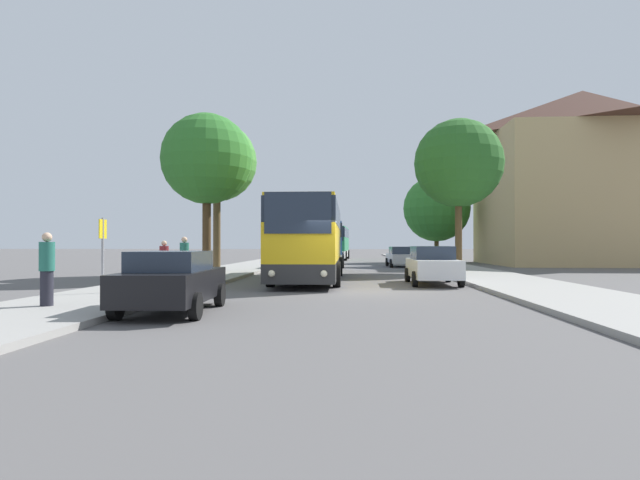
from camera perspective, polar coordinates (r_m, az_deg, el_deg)
The scene contains 18 objects.
ground_plane at distance 17.68m, azimuth 2.65°, elevation -5.91°, with size 300.00×300.00×0.00m, color #565454.
sidewalk_left at distance 19.12m, azimuth -18.92°, elevation -5.25°, with size 4.00×120.00×0.15m, color gray.
sidewalk_right at distance 18.91m, azimuth 24.48°, elevation -5.29°, with size 4.00×120.00×0.15m, color gray.
building_right_background at distance 46.37m, azimuth 27.84°, elevation 6.34°, with size 14.77×11.95×14.26m.
bus_front at distance 22.75m, azimuth -1.16°, elevation 0.02°, with size 2.94×11.24×3.51m.
bus_middle at distance 38.00m, azimuth 0.59°, elevation -0.42°, with size 3.01×11.96×3.19m.
bus_rear at distance 53.61m, azimuth 1.80°, elevation -0.29°, with size 2.95×11.18×3.45m.
parked_car_left_curb at distance 12.75m, azimuth -16.50°, elevation -4.46°, with size 2.12×4.10×1.51m.
parked_car_right_near at distance 21.33m, azimuth 12.72°, elevation -2.77°, with size 1.99×4.32×1.59m.
parked_car_right_far at distance 37.23m, azimuth 9.34°, elevation -1.86°, with size 2.21×4.27×1.49m.
bus_stop_sign at distance 16.98m, azimuth -23.58°, elevation -0.64°, with size 0.08×0.45×2.35m.
pedestrian_waiting_near at distance 14.08m, azimuth -28.75°, elevation -2.88°, with size 0.36×0.36×1.82m.
pedestrian_waiting_far at distance 20.71m, azimuth -15.25°, elevation -2.12°, with size 0.36×0.36×1.82m.
pedestrian_walking_back at distance 21.07m, azimuth -17.40°, elevation -2.32°, with size 0.36×0.36×1.67m.
tree_left_near at distance 28.08m, azimuth -11.70°, elevation 8.71°, with size 4.34×4.34×8.21m.
tree_left_far at distance 24.48m, azimuth -12.81°, elevation 8.96°, with size 4.28×4.28×7.70m.
tree_right_near at distance 30.53m, azimuth 15.54°, elevation 8.43°, with size 5.13×5.13×8.83m.
tree_right_mid at distance 46.66m, azimuth 13.17°, elevation 3.51°, with size 6.00×6.00×7.76m.
Camera 1 is at (0.28, -17.60, 1.68)m, focal length 28.00 mm.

